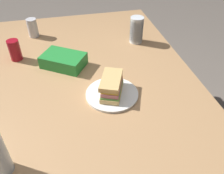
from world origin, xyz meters
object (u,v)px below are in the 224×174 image
at_px(sandwich, 112,86).
at_px(chip_bag, 64,60).
at_px(soda_can_red, 15,50).
at_px(dining_table, 90,97).
at_px(soda_can_silver, 33,28).
at_px(paper_plate, 112,94).
at_px(plastic_cup_stack, 137,30).

bearing_deg(sandwich, chip_bag, 34.51).
bearing_deg(soda_can_red, dining_table, -132.34).
bearing_deg(soda_can_silver, paper_plate, -151.78).
xyz_separation_m(chip_bag, soda_can_silver, (0.40, 0.17, 0.03)).
distance_m(paper_plate, soda_can_red, 0.65).
relative_size(paper_plate, plastic_cup_stack, 1.53).
bearing_deg(dining_table, paper_plate, -133.80).
height_order(paper_plate, sandwich, sandwich).
bearing_deg(dining_table, soda_can_red, 47.66).
relative_size(dining_table, sandwich, 8.86).
bearing_deg(soda_can_silver, dining_table, -155.26).
height_order(paper_plate, chip_bag, chip_bag).
bearing_deg(sandwich, plastic_cup_stack, -29.42).
bearing_deg(dining_table, plastic_cup_stack, -43.11).
distance_m(paper_plate, sandwich, 0.05).
bearing_deg(dining_table, soda_can_silver, 24.74).
height_order(dining_table, paper_plate, paper_plate).
height_order(dining_table, sandwich, sandwich).
bearing_deg(sandwich, paper_plate, -175.23).
bearing_deg(sandwich, soda_can_silver, 28.34).
xyz_separation_m(dining_table, chip_bag, (0.21, 0.11, 0.11)).
relative_size(dining_table, paper_plate, 7.11).
relative_size(soda_can_red, chip_bag, 0.53).
bearing_deg(soda_can_red, soda_can_silver, -18.72).
bearing_deg(soda_can_silver, chip_bag, -156.82).
relative_size(dining_table, chip_bag, 7.88).
bearing_deg(soda_can_silver, sandwich, -151.66).
bearing_deg(soda_can_silver, plastic_cup_stack, -109.18).
bearing_deg(chip_bag, dining_table, -29.30).
relative_size(dining_table, soda_can_silver, 14.86).
height_order(paper_plate, soda_can_silver, soda_can_silver).
distance_m(sandwich, plastic_cup_stack, 0.55).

